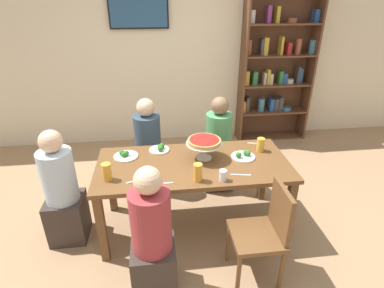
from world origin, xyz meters
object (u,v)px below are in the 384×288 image
at_px(cutlery_knife_near, 256,144).
at_px(cutlery_knife_far, 137,181).
at_px(salad_plate_near_diner, 160,149).
at_px(water_glass_clear_near, 223,175).
at_px(diner_far_left, 149,152).
at_px(beer_glass_amber_short, 107,172).
at_px(beer_glass_amber_tall, 261,145).
at_px(cutlery_fork_far, 162,184).
at_px(diner_far_right, 218,150).
at_px(salad_plate_spare, 125,155).
at_px(cutlery_fork_near, 241,175).
at_px(television, 139,10).
at_px(beer_glass_amber_spare, 198,172).
at_px(salad_plate_far_diner, 244,155).
at_px(diner_head_west, 63,195).
at_px(chair_near_right, 265,230).
at_px(deep_dish_pizza_stand, 204,143).
at_px(diner_near_left, 153,243).
at_px(dining_table, 193,171).
at_px(bookshelf, 276,69).

relative_size(cutlery_knife_near, cutlery_knife_far, 1.00).
relative_size(salad_plate_near_diner, cutlery_knife_near, 1.13).
bearing_deg(water_glass_clear_near, diner_far_left, 121.41).
bearing_deg(beer_glass_amber_short, beer_glass_amber_tall, 13.47).
relative_size(salad_plate_near_diner, cutlery_fork_far, 1.13).
xyz_separation_m(diner_far_right, cutlery_fork_far, (-0.69, -1.00, 0.25)).
bearing_deg(salad_plate_spare, cutlery_fork_near, -24.06).
xyz_separation_m(television, cutlery_knife_far, (-0.04, -2.35, -1.21)).
bearing_deg(beer_glass_amber_spare, salad_plate_far_diner, 34.82).
bearing_deg(diner_head_west, beer_glass_amber_short, -20.76).
height_order(television, diner_head_west, television).
bearing_deg(diner_head_west, salad_plate_spare, 20.18).
distance_m(diner_far_left, water_glass_clear_near, 1.28).
distance_m(salad_plate_spare, cutlery_knife_far, 0.46).
height_order(chair_near_right, cutlery_fork_far, chair_near_right).
distance_m(deep_dish_pizza_stand, water_glass_clear_near, 0.43).
bearing_deg(cutlery_knife_far, deep_dish_pizza_stand, 8.06).
bearing_deg(salad_plate_near_diner, salad_plate_far_diner, -16.92).
bearing_deg(diner_far_right, deep_dish_pizza_stand, -24.09).
height_order(diner_far_right, salad_plate_spare, diner_far_right).
relative_size(diner_near_left, beer_glass_amber_short, 7.41).
bearing_deg(cutlery_fork_near, salad_plate_spare, 166.57).
xyz_separation_m(television, diner_far_left, (0.05, -1.37, -1.46)).
bearing_deg(beer_glass_amber_tall, diner_near_left, -141.35).
distance_m(chair_near_right, salad_plate_spare, 1.46).
xyz_separation_m(dining_table, beer_glass_amber_spare, (-0.00, -0.30, 0.17)).
bearing_deg(salad_plate_far_diner, bookshelf, 62.36).
relative_size(beer_glass_amber_spare, cutlery_knife_near, 0.89).
xyz_separation_m(beer_glass_amber_tall, cutlery_knife_near, (0.01, 0.16, -0.07)).
xyz_separation_m(salad_plate_near_diner, cutlery_fork_far, (-0.00, -0.60, -0.02)).
relative_size(salad_plate_spare, beer_glass_amber_tall, 1.70).
height_order(diner_near_left, cutlery_fork_far, diner_near_left).
bearing_deg(cutlery_fork_far, dining_table, 44.81).
bearing_deg(diner_far_left, salad_plate_near_diner, 16.36).
bearing_deg(chair_near_right, diner_far_right, 4.35).
bearing_deg(water_glass_clear_near, diner_near_left, -146.91).
height_order(dining_table, television, television).
bearing_deg(dining_table, diner_far_right, 60.67).
distance_m(television, salad_plate_far_diner, 2.57).
bearing_deg(cutlery_knife_far, cutlery_knife_near, 5.70).
bearing_deg(cutlery_fork_far, diner_head_west, 161.07).
bearing_deg(diner_near_left, diner_far_left, 1.20).
relative_size(bookshelf, diner_head_west, 1.92).
distance_m(bookshelf, diner_near_left, 3.41).
bearing_deg(beer_glass_amber_tall, diner_far_right, 120.89).
bearing_deg(water_glass_clear_near, dining_table, 123.36).
distance_m(beer_glass_amber_spare, cutlery_knife_far, 0.53).
distance_m(diner_near_left, salad_plate_far_diner, 1.22).
distance_m(dining_table, bookshelf, 2.57).
xyz_separation_m(television, chair_near_right, (0.97, -2.79, -1.47)).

